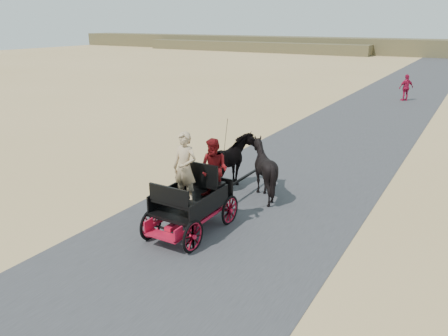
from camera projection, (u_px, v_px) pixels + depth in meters
The scene contains 9 objects.
ground at pixel (258, 202), 12.79m from camera, with size 140.00×140.00×0.00m, color tan.
road at pixel (258, 202), 12.79m from camera, with size 6.00×140.00×0.01m, color #38383A.
ridge_near at pixel (251, 47), 74.28m from camera, with size 40.00×4.00×1.60m, color brown.
carriage at pixel (192, 217), 10.98m from camera, with size 1.30×2.40×0.72m, color black, non-canonical shape.
horse_left at pixel (232, 163), 13.54m from camera, with size 0.91×2.01×1.70m, color black.
horse_right at pixel (264, 169), 13.01m from camera, with size 1.37×1.54×1.70m, color black.
driver_man at pixel (185, 168), 10.72m from camera, with size 0.66×0.43×1.80m, color tan.
passenger_woman at pixel (214, 169), 10.96m from camera, with size 0.77×0.60×1.58m, color #660C0F.
pedestrian at pixel (406, 88), 28.66m from camera, with size 1.01×0.42×1.73m, color #AD133B.
Camera 1 is at (5.13, -10.67, 5.06)m, focal length 35.00 mm.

